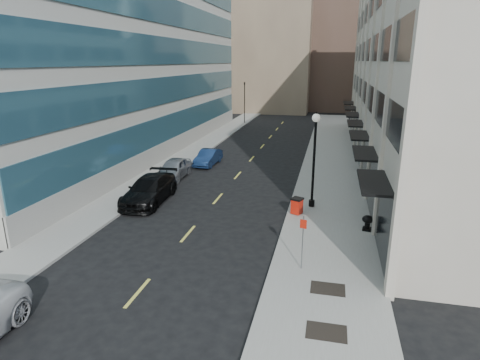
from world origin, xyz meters
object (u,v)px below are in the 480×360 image
at_px(car_silver_sedan, 174,169).
at_px(lamppost, 314,152).
at_px(trash_bin, 297,205).
at_px(sign_post, 303,235).
at_px(urn_planter, 368,221).
at_px(car_black_pickup, 149,190).
at_px(traffic_signal, 245,85).
at_px(car_blue_sedan, 208,157).

distance_m(car_silver_sedan, lamppost, 12.40).
bearing_deg(trash_bin, car_silver_sedan, 173.10).
height_order(sign_post, urn_planter, sign_post).
xyz_separation_m(trash_bin, urn_planter, (4.01, -1.59, -0.03)).
relative_size(car_silver_sedan, trash_bin, 4.59).
bearing_deg(lamppost, trash_bin, -117.06).
bearing_deg(sign_post, car_silver_sedan, 144.27).
relative_size(trash_bin, lamppost, 0.17).
distance_m(car_silver_sedan, trash_bin, 12.02).
height_order(trash_bin, lamppost, lamppost).
height_order(car_black_pickup, trash_bin, car_black_pickup).
bearing_deg(traffic_signal, car_silver_sedan, -88.66).
height_order(car_silver_sedan, urn_planter, car_silver_sedan).
bearing_deg(car_black_pickup, traffic_signal, 89.58).
distance_m(traffic_signal, car_black_pickup, 36.00).
bearing_deg(car_black_pickup, car_silver_sedan, 92.89).
height_order(traffic_signal, lamppost, traffic_signal).
distance_m(lamppost, sign_post, 8.49).
distance_m(car_blue_sedan, urn_planter, 18.02).
bearing_deg(sign_post, lamppost, 102.93).
bearing_deg(car_silver_sedan, traffic_signal, 89.95).
bearing_deg(car_blue_sedan, lamppost, -41.19).
height_order(car_blue_sedan, trash_bin, car_blue_sedan).
xyz_separation_m(traffic_signal, car_silver_sedan, (0.70, -30.01, -4.91)).
bearing_deg(traffic_signal, urn_planter, -68.15).
bearing_deg(car_blue_sedan, urn_planter, -41.52).
distance_m(car_blue_sedan, sign_post, 20.14).
distance_m(traffic_signal, lamppost, 36.53).
bearing_deg(car_black_pickup, lamppost, 3.90).
bearing_deg(traffic_signal, car_black_pickup, -88.04).
bearing_deg(trash_bin, car_black_pickup, -159.08).
xyz_separation_m(traffic_signal, lamppost, (11.90, -34.47, -2.01)).
bearing_deg(car_blue_sedan, car_black_pickup, -92.49).
bearing_deg(car_black_pickup, trash_bin, -4.76).
relative_size(lamppost, sign_post, 2.39).
height_order(car_black_pickup, sign_post, sign_post).
xyz_separation_m(car_black_pickup, trash_bin, (9.87, -0.41, -0.15)).
distance_m(lamppost, urn_planter, 5.44).
bearing_deg(sign_post, traffic_signal, 118.49).
bearing_deg(car_blue_sedan, traffic_signal, 96.99).
xyz_separation_m(traffic_signal, sign_post, (11.90, -42.74, -3.95)).
xyz_separation_m(car_blue_sedan, sign_post, (9.81, -17.56, 1.07)).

